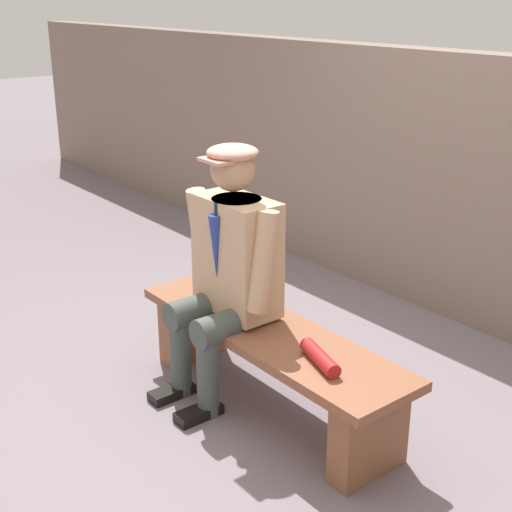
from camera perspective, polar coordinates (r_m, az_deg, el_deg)
ground_plane at (r=3.68m, az=1.00°, el=-11.91°), size 30.00×30.00×0.00m
bench at (r=3.53m, az=1.03°, el=-7.84°), size 1.62×0.45×0.43m
seated_man at (r=3.50m, az=-2.28°, el=-0.61°), size 0.61×0.58×1.30m
rolled_magazine at (r=3.15m, az=5.15°, el=-8.13°), size 0.29×0.15×0.07m
stadium_wall at (r=4.52m, az=17.79°, el=4.75°), size 12.00×0.24×1.64m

